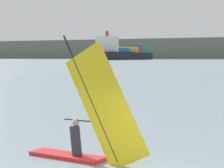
{
  "coord_description": "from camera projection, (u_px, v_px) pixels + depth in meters",
  "views": [
    {
      "loc": [
        3.0,
        -9.46,
        3.22
      ],
      "look_at": [
        -4.82,
        13.74,
        1.66
      ],
      "focal_mm": 67.35,
      "sensor_mm": 36.0,
      "label": 1
    }
  ],
  "objects": [
    {
      "name": "windsurfer",
      "position": [
        85.0,
        131.0,
        13.05
      ],
      "size": [
        4.25,
        1.35,
        4.13
      ],
      "rotation": [
        0.0,
        0.0,
        2.91
      ],
      "color": "red",
      "rests_on": "ground_plane"
    },
    {
      "name": "cargo_ship",
      "position": [
        125.0,
        53.0,
        568.46
      ],
      "size": [
        39.75,
        165.53,
        34.91
      ],
      "rotation": [
        0.0,
        0.0,
        1.51
      ],
      "color": "black",
      "rests_on": "ground_plane"
    }
  ]
}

